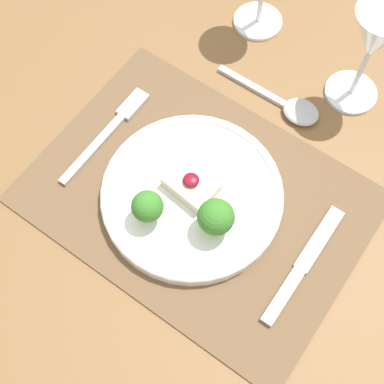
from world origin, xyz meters
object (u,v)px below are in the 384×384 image
object	(u,v)px
dinner_plate	(192,196)
fork	(111,129)
wine_glass_near	(374,40)
knife	(298,272)
spoon	(292,107)

from	to	relation	value
dinner_plate	fork	size ratio (longest dim) A/B	1.33
dinner_plate	wine_glass_near	size ratio (longest dim) A/B	1.47
dinner_plate	wine_glass_near	world-z (taller)	wine_glass_near
knife	spoon	size ratio (longest dim) A/B	1.08
fork	knife	distance (m)	0.33
fork	wine_glass_near	world-z (taller)	wine_glass_near
fork	spoon	size ratio (longest dim) A/B	1.08
knife	wine_glass_near	xyz separation A→B (m)	(-0.08, 0.29, 0.11)
knife	wine_glass_near	size ratio (longest dim) A/B	1.10
spoon	wine_glass_near	size ratio (longest dim) A/B	1.02
fork	spoon	xyz separation A→B (m)	(0.20, 0.18, 0.00)
spoon	wine_glass_near	bearing A→B (deg)	51.22
dinner_plate	fork	world-z (taller)	dinner_plate
dinner_plate	fork	xyz separation A→B (m)	(-0.16, 0.02, -0.01)
spoon	dinner_plate	bearing A→B (deg)	-101.77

